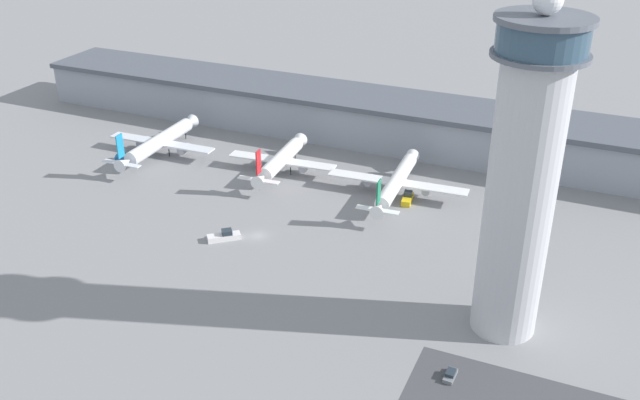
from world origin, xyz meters
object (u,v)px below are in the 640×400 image
at_px(control_tower, 523,178).
at_px(car_yellow_taxi, 450,375).
at_px(airplane_gate_alpha, 160,142).
at_px(airplane_gate_charlie, 396,182).
at_px(airplane_gate_bravo, 281,160).
at_px(service_truck_catering, 407,198).
at_px(service_truck_fuel, 224,236).
at_px(service_truck_baggage, 127,157).

xyz_separation_m(control_tower, car_yellow_taxi, (-5.60, -19.31, -32.29)).
bearing_deg(airplane_gate_alpha, car_yellow_taxi, -30.79).
xyz_separation_m(control_tower, airplane_gate_charlie, (-37.63, 46.51, -28.31)).
bearing_deg(airplane_gate_alpha, airplane_gate_charlie, 1.38).
bearing_deg(airplane_gate_bravo, airplane_gate_alpha, -175.75).
relative_size(service_truck_catering, car_yellow_taxi, 1.64).
distance_m(airplane_gate_charlie, service_truck_fuel, 49.89).
relative_size(service_truck_fuel, car_yellow_taxi, 1.85).
bearing_deg(service_truck_catering, service_truck_fuel, -132.96).
bearing_deg(service_truck_baggage, airplane_gate_bravo, 12.14).
relative_size(airplane_gate_bravo, airplane_gate_charlie, 0.86).
distance_m(airplane_gate_bravo, airplane_gate_charlie, 35.46).
distance_m(airplane_gate_alpha, airplane_gate_charlie, 75.42).
bearing_deg(control_tower, service_truck_fuel, 173.73).
relative_size(airplane_gate_bravo, car_yellow_taxi, 7.92).
bearing_deg(car_yellow_taxi, airplane_gate_alpha, 149.21).
bearing_deg(airplane_gate_alpha, service_truck_fuel, -39.89).
bearing_deg(car_yellow_taxi, control_tower, 73.82).
relative_size(airplane_gate_alpha, airplane_gate_bravo, 1.19).
bearing_deg(service_truck_fuel, car_yellow_taxi, -23.09).
bearing_deg(service_truck_catering, car_yellow_taxi, -66.28).
distance_m(control_tower, airplane_gate_bravo, 91.80).
relative_size(airplane_gate_charlie, service_truck_catering, 5.60).
height_order(service_truck_catering, service_truck_fuel, service_truck_catering).
height_order(airplane_gate_bravo, service_truck_fuel, airplane_gate_bravo).
relative_size(airplane_gate_charlie, service_truck_fuel, 4.97).
xyz_separation_m(service_truck_catering, service_truck_baggage, (-86.39, -7.37, -0.04)).
distance_m(control_tower, service_truck_fuel, 76.03).
height_order(service_truck_baggage, car_yellow_taxi, service_truck_baggage).
distance_m(airplane_gate_alpha, airplane_gate_bravo, 40.07).
xyz_separation_m(airplane_gate_bravo, airplane_gate_charlie, (35.44, -1.16, 0.24)).
height_order(control_tower, service_truck_baggage, control_tower).
xyz_separation_m(airplane_gate_charlie, car_yellow_taxi, (32.03, -65.82, -3.98)).
height_order(airplane_gate_alpha, service_truck_fuel, airplane_gate_alpha).
bearing_deg(service_truck_fuel, airplane_gate_charlie, 51.54).
bearing_deg(service_truck_fuel, service_truck_catering, 47.04).
relative_size(airplane_gate_alpha, service_truck_baggage, 5.10).
distance_m(service_truck_catering, service_truck_fuel, 51.03).
xyz_separation_m(service_truck_fuel, service_truck_baggage, (-51.61, 29.98, 0.05)).
bearing_deg(car_yellow_taxi, service_truck_catering, 113.72).
bearing_deg(airplane_gate_bravo, control_tower, -33.11).
distance_m(airplane_gate_bravo, service_truck_fuel, 40.51).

